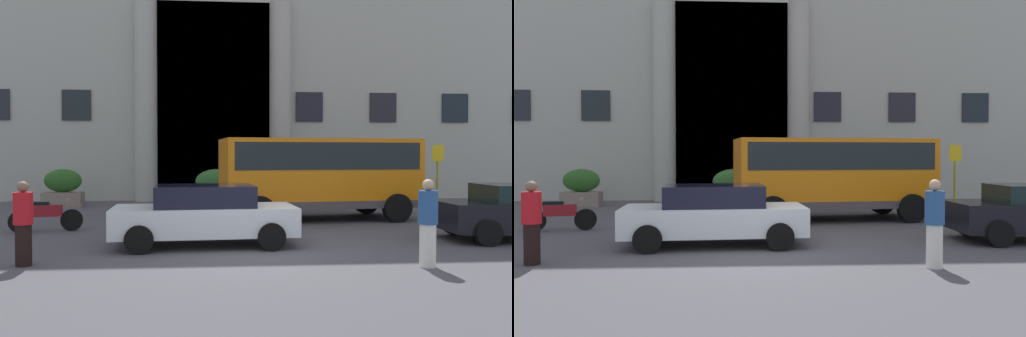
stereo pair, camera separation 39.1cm
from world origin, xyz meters
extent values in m
cube|color=#49474D|center=(0.00, 0.00, -0.06)|extent=(80.00, 64.00, 0.12)
cube|color=#A9AA9D|center=(0.00, 17.50, 10.00)|extent=(35.93, 9.00, 20.01)
cube|color=black|center=(-0.92, 13.06, 4.64)|extent=(5.25, 0.12, 9.28)
cylinder|color=#A9AA9D|center=(-4.04, 12.75, 4.64)|extent=(0.99, 0.99, 9.28)
cylinder|color=#ADA59C|center=(2.19, 12.75, 4.64)|extent=(0.99, 0.99, 9.28)
cube|color=black|center=(-10.78, 12.96, 4.40)|extent=(1.30, 0.08, 1.39)
cube|color=black|center=(-7.19, 12.96, 4.40)|extent=(1.30, 0.08, 1.39)
cube|color=black|center=(3.59, 12.96, 4.40)|extent=(1.30, 0.08, 1.39)
cube|color=black|center=(7.19, 12.96, 4.40)|extent=(1.30, 0.08, 1.39)
cube|color=black|center=(10.78, 12.96, 4.40)|extent=(1.30, 0.08, 1.39)
cube|color=orange|center=(2.48, 5.50, 1.54)|extent=(6.51, 3.09, 2.18)
cube|color=black|center=(2.48, 5.50, 2.08)|extent=(6.14, 3.08, 0.84)
cube|color=black|center=(5.54, 5.84, 1.90)|extent=(0.28, 2.02, 1.05)
cube|color=#4B4245|center=(2.48, 5.50, 0.57)|extent=(6.51, 3.13, 0.24)
cylinder|color=black|center=(4.53, 6.94, 0.45)|extent=(0.93, 0.38, 0.90)
cylinder|color=black|center=(4.80, 4.54, 0.45)|extent=(0.93, 0.38, 0.90)
cylinder|color=black|center=(0.16, 6.46, 0.45)|extent=(0.93, 0.38, 0.90)
cylinder|color=black|center=(0.43, 4.06, 0.45)|extent=(0.93, 0.38, 0.90)
cylinder|color=#9AA01A|center=(7.34, 7.29, 1.22)|extent=(0.08, 0.08, 2.43)
cube|color=yellow|center=(7.34, 7.26, 2.18)|extent=(0.44, 0.03, 0.60)
cube|color=gray|center=(-7.07, 10.34, 0.30)|extent=(1.57, 0.72, 0.60)
ellipsoid|color=#28591F|center=(-7.07, 10.34, 1.07)|extent=(1.50, 0.65, 0.94)
cube|color=slate|center=(-0.82, 10.74, 0.24)|extent=(1.86, 0.85, 0.48)
ellipsoid|color=#31632B|center=(-0.82, 10.74, 1.00)|extent=(1.79, 0.77, 1.04)
cube|color=gray|center=(2.46, 10.39, 0.29)|extent=(1.75, 0.88, 0.57)
ellipsoid|color=#194F28|center=(2.46, 10.39, 0.93)|extent=(1.68, 0.80, 0.72)
cube|color=white|center=(-1.15, 0.92, 0.59)|extent=(4.29, 1.97, 0.65)
cube|color=black|center=(-1.15, 0.92, 1.16)|extent=(2.35, 1.65, 0.49)
cylinder|color=black|center=(0.23, 1.87, 0.31)|extent=(0.63, 0.23, 0.62)
cylinder|color=black|center=(0.33, 0.14, 0.31)|extent=(0.63, 0.23, 0.62)
cylinder|color=black|center=(-2.62, 1.71, 0.31)|extent=(0.63, 0.23, 0.62)
cylinder|color=black|center=(-2.53, -0.02, 0.31)|extent=(0.63, 0.23, 0.62)
cylinder|color=black|center=(5.39, 1.97, 0.31)|extent=(0.62, 0.21, 0.62)
cylinder|color=black|center=(5.37, 0.26, 0.31)|extent=(0.62, 0.21, 0.62)
cylinder|color=black|center=(-0.28, 3.21, 0.30)|extent=(0.61, 0.22, 0.60)
cylinder|color=black|center=(-1.64, 3.49, 0.30)|extent=(0.61, 0.24, 0.60)
cube|color=gold|center=(-0.96, 3.35, 0.58)|extent=(0.92, 0.42, 0.32)
cube|color=black|center=(-1.14, 3.38, 0.76)|extent=(0.55, 0.30, 0.12)
cylinder|color=#A5A5A8|center=(-0.39, 3.23, 0.88)|extent=(0.14, 0.54, 0.03)
cylinder|color=black|center=(-4.89, 3.55, 0.30)|extent=(0.61, 0.21, 0.60)
cylinder|color=black|center=(-6.19, 3.31, 0.30)|extent=(0.61, 0.23, 0.60)
cube|color=maroon|center=(-5.54, 3.43, 0.58)|extent=(0.88, 0.39, 0.32)
cube|color=black|center=(-5.72, 3.40, 0.76)|extent=(0.55, 0.29, 0.12)
cylinder|color=#A5A5A8|center=(-4.99, 3.54, 0.88)|extent=(0.13, 0.55, 0.03)
cylinder|color=silver|center=(3.07, -1.73, 0.41)|extent=(0.30, 0.30, 0.81)
cylinder|color=#274E85|center=(3.07, -1.73, 1.13)|extent=(0.36, 0.36, 0.63)
sphere|color=tan|center=(3.07, -1.73, 1.55)|extent=(0.22, 0.22, 0.22)
cylinder|color=black|center=(-4.54, -1.00, 0.40)|extent=(0.30, 0.30, 0.79)
cylinder|color=red|center=(-4.54, -1.00, 1.10)|extent=(0.36, 0.36, 0.61)
sphere|color=brown|center=(-4.54, -1.00, 1.51)|extent=(0.21, 0.21, 0.21)
camera|label=1|loc=(-0.94, -10.93, 2.10)|focal=35.69mm
camera|label=2|loc=(-0.55, -10.96, 2.10)|focal=35.69mm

